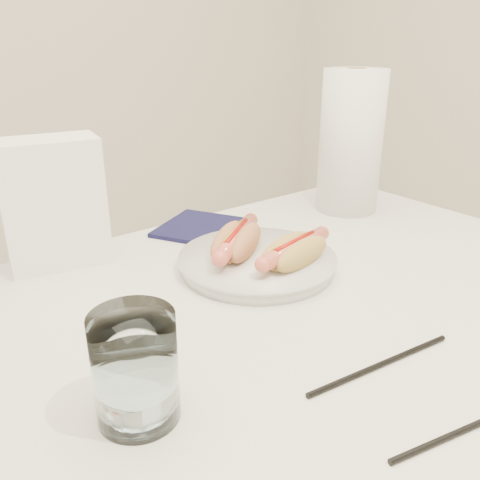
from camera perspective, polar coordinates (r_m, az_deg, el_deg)
table at (r=0.73m, az=3.21°, el=-12.78°), size 1.20×0.80×0.75m
plate at (r=0.82m, az=1.92°, el=-2.64°), size 0.31×0.31×0.02m
hotdog_left at (r=0.82m, az=-0.38°, el=-0.20°), size 0.15×0.13×0.05m
hotdog_right at (r=0.79m, az=6.10°, el=-1.33°), size 0.16×0.09×0.04m
water_glass at (r=0.52m, az=-11.63°, el=-13.86°), size 0.08×0.08×0.11m
chopstick_near at (r=0.62m, az=15.51°, el=-13.26°), size 0.21×0.03×0.01m
chopstick_far at (r=0.57m, az=24.36°, el=-18.54°), size 0.20×0.05×0.01m
napkin_box at (r=0.87m, az=-20.21°, el=3.90°), size 0.17×0.11×0.21m
navy_napkin at (r=0.99m, az=-4.18°, el=1.37°), size 0.21×0.21×0.01m
paper_towel_roll at (r=1.10m, az=12.29°, el=10.66°), size 0.17×0.17×0.29m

